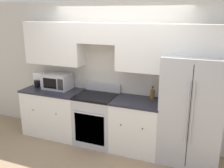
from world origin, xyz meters
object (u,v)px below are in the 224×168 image
oven_range (97,119)px  refrigerator (192,109)px  microwave (57,81)px  bottle (152,94)px

oven_range → refrigerator: (1.67, 0.07, 0.41)m
oven_range → microwave: microwave is taller
microwave → oven_range: bearing=-6.5°
oven_range → microwave: size_ratio=2.04×
bottle → refrigerator: bearing=-10.9°
microwave → bottle: size_ratio=2.41×
oven_range → microwave: 1.09m
oven_range → bottle: 1.15m
refrigerator → bottle: bearing=169.1°
microwave → bottle: (1.88, 0.10, -0.06)m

